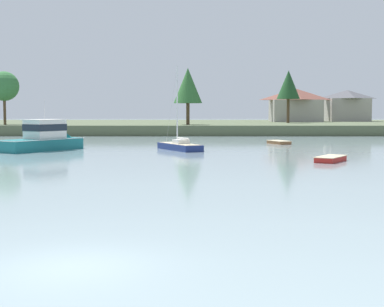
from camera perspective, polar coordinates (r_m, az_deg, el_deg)
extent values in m
plane|color=gray|center=(14.57, -11.82, -11.27)|extent=(511.01, 511.01, 0.00)
cube|color=#4C563D|center=(112.62, -1.29, 2.84)|extent=(229.95, 55.18, 1.63)
cube|color=#196B70|center=(56.66, -15.05, 0.57)|extent=(7.28, 8.99, 1.78)
cone|color=#196B70|center=(59.66, -11.93, 0.81)|extent=(3.62, 3.53, 2.73)
cube|color=silver|center=(56.61, -15.07, 1.44)|extent=(7.48, 9.21, 0.05)
cube|color=silver|center=(56.95, -14.66, 2.43)|extent=(3.95, 4.28, 1.85)
cube|color=#19232D|center=(56.95, -14.66, 2.61)|extent=(4.03, 4.36, 0.67)
cube|color=beige|center=(56.93, -14.68, 3.39)|extent=(4.50, 4.84, 0.06)
cylinder|color=silver|center=(56.92, -14.70, 4.44)|extent=(0.03, 0.03, 2.03)
cube|color=brown|center=(66.25, 9.15, 1.07)|extent=(2.54, 3.60, 0.52)
cube|color=#C6B289|center=(66.23, 9.16, 1.30)|extent=(2.70, 3.76, 0.05)
cube|color=tan|center=(66.23, 9.15, 1.27)|extent=(1.24, 0.54, 0.03)
cube|color=#B2231E|center=(43.98, 14.30, -0.66)|extent=(3.08, 3.71, 0.57)
cube|color=#C6B289|center=(43.96, 14.31, -0.29)|extent=(3.25, 3.89, 0.05)
cube|color=tan|center=(43.96, 14.31, -0.35)|extent=(1.09, 0.74, 0.03)
cube|color=navy|center=(55.40, -1.06, 0.46)|extent=(4.78, 7.06, 1.03)
cube|color=#CCB78E|center=(55.37, -1.06, 1.02)|extent=(4.39, 6.58, 0.04)
cube|color=silver|center=(55.04, -0.91, 1.23)|extent=(1.78, 1.91, 0.41)
cylinder|color=silver|center=(55.78, -1.31, 5.05)|extent=(0.14, 0.14, 7.76)
cylinder|color=silver|center=(54.59, -0.70, 1.53)|extent=(1.31, 2.53, 0.11)
cylinder|color=silver|center=(54.59, -0.70, 1.58)|extent=(1.22, 2.30, 0.14)
cylinder|color=#999999|center=(57.04, -1.88, 5.01)|extent=(1.23, 2.50, 7.71)
sphere|color=yellow|center=(66.94, -13.47, 1.01)|extent=(0.43, 0.43, 0.43)
torus|color=#333338|center=(66.93, -13.48, 1.23)|extent=(0.12, 0.12, 0.02)
cylinder|color=brown|center=(91.15, -0.20, 4.82)|extent=(0.56, 0.56, 5.83)
cone|color=#2D602D|center=(91.24, -0.20, 7.00)|extent=(4.69, 4.69, 5.73)
cylinder|color=brown|center=(106.18, 10.10, 5.09)|extent=(0.55, 0.55, 7.29)
cone|color=#1E4723|center=(106.28, 10.12, 6.99)|extent=(4.38, 4.38, 5.35)
cylinder|color=brown|center=(96.86, -18.48, 4.39)|extent=(0.45, 0.45, 5.23)
sphere|color=#336B38|center=(96.94, -18.54, 6.58)|extent=(4.87, 4.87, 4.87)
cube|color=#9E998E|center=(125.17, 15.88, 4.34)|extent=(8.42, 7.57, 4.92)
pyramid|color=#47474C|center=(125.22, 15.92, 5.88)|extent=(9.10, 8.17, 1.83)
cube|color=#9E998E|center=(118.15, 10.81, 4.34)|extent=(10.03, 8.41, 4.53)
pyramid|color=brown|center=(118.20, 10.84, 6.01)|extent=(10.84, 9.09, 2.37)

